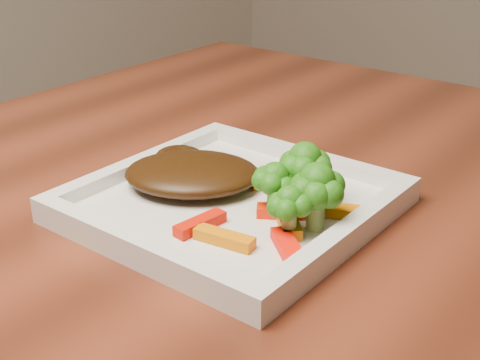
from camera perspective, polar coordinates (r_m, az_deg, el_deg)
The scene contains 13 objects.
plate at distance 0.66m, azimuth -0.69°, elevation -2.24°, with size 0.27×0.27×0.01m, color white.
steak at distance 0.68m, azimuth -4.10°, elevation 0.56°, with size 0.14×0.11×0.03m, color #391F08.
broccoli_0 at distance 0.64m, azimuth 5.52°, elevation 0.82°, with size 0.06×0.06×0.07m, color #1A5D0F, non-canonical shape.
broccoli_1 at distance 0.59m, azimuth 6.54°, elevation -1.35°, with size 0.06×0.06×0.06m, color #397B14, non-canonical shape.
broccoli_2 at distance 0.58m, azimuth 4.26°, elevation -2.31°, with size 0.05×0.05×0.06m, color #0F5E11, non-canonical shape.
broccoli_3 at distance 0.62m, azimuth 2.97°, elevation -0.28°, with size 0.05×0.05×0.06m, color #2F7012, non-canonical shape.
carrot_0 at distance 0.58m, azimuth -1.35°, elevation -4.98°, with size 0.06×0.01×0.01m, color orange.
carrot_1 at distance 0.56m, azimuth 4.17°, elevation -5.83°, with size 0.06×0.02×0.01m, color #FF1304.
carrot_2 at distance 0.60m, azimuth -3.42°, elevation -3.74°, with size 0.05×0.01×0.01m, color red.
carrot_3 at distance 0.63m, azimuth 8.39°, elevation -2.62°, with size 0.06×0.02×0.01m, color orange.
carrot_4 at distance 0.68m, azimuth 2.86°, elevation -0.07°, with size 0.05×0.01×0.01m, color orange.
carrot_5 at distance 0.61m, azimuth 4.06°, elevation -3.42°, with size 0.06×0.02×0.01m, color #CD6C03.
carrot_6 at distance 0.62m, azimuth 4.10°, elevation -2.67°, with size 0.06×0.02×0.01m, color #F42303.
Camera 1 is at (0.08, -0.75, 1.05)m, focal length 50.00 mm.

